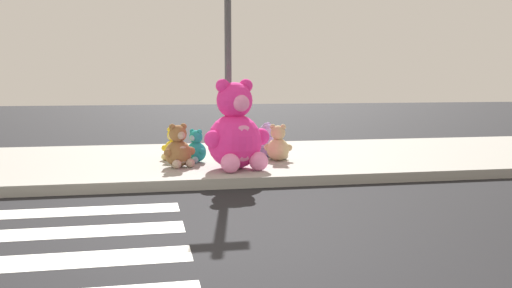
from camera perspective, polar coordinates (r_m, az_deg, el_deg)
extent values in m
plane|color=black|center=(4.72, -6.96, -11.99)|extent=(60.00, 60.00, 0.00)
cube|color=#9E9B93|center=(9.77, -9.34, -1.89)|extent=(28.00, 4.40, 0.15)
cube|color=white|center=(5.93, -23.18, -8.56)|extent=(3.20, 0.45, 0.00)
cube|color=white|center=(6.79, -21.64, -6.62)|extent=(3.20, 0.45, 0.00)
cylinder|color=#4C4C51|center=(8.96, -2.88, 8.18)|extent=(0.11, 0.11, 3.20)
sphere|color=#F22D93|center=(8.47, -2.21, 0.27)|extent=(0.84, 0.84, 0.84)
ellipsoid|color=pink|center=(8.20, -1.34, 0.07)|extent=(0.49, 0.30, 0.54)
sphere|color=#F22D93|center=(8.42, -2.23, 4.50)|extent=(0.55, 0.55, 0.55)
sphere|color=pink|center=(8.21, -1.55, 4.22)|extent=(0.25, 0.25, 0.25)
sphere|color=#F22D93|center=(8.50, -1.05, 6.00)|extent=(0.21, 0.21, 0.21)
sphere|color=#F22D93|center=(8.54, 0.51, 0.75)|extent=(0.26, 0.26, 0.26)
sphere|color=pink|center=(8.28, 0.27, -1.78)|extent=(0.29, 0.29, 0.29)
sphere|color=#F22D93|center=(8.34, -3.45, 5.98)|extent=(0.21, 0.21, 0.21)
sphere|color=#F22D93|center=(8.21, -4.44, 0.50)|extent=(0.26, 0.26, 0.26)
sphere|color=pink|center=(8.09, -2.65, -1.99)|extent=(0.29, 0.29, 0.29)
sphere|color=tan|center=(9.31, 2.26, -0.57)|extent=(0.38, 0.38, 0.38)
ellipsoid|color=beige|center=(9.45, 2.32, -0.47)|extent=(0.22, 0.14, 0.25)
sphere|color=tan|center=(9.28, 2.27, 1.16)|extent=(0.25, 0.25, 0.25)
sphere|color=beige|center=(9.39, 2.32, 1.13)|extent=(0.11, 0.11, 0.11)
sphere|color=tan|center=(9.28, 1.74, 1.77)|extent=(0.09, 0.09, 0.09)
sphere|color=tan|center=(9.37, 1.19, -0.35)|extent=(0.12, 0.12, 0.12)
sphere|color=beige|center=(9.50, 1.71, -1.19)|extent=(0.13, 0.13, 0.13)
sphere|color=tan|center=(9.27, 2.81, 1.76)|extent=(0.09, 0.09, 0.09)
sphere|color=tan|center=(9.35, 3.38, -0.38)|extent=(0.12, 0.12, 0.12)
sphere|color=beige|center=(9.48, 2.96, -1.21)|extent=(0.13, 0.13, 0.13)
sphere|color=teal|center=(9.20, -6.17, -0.83)|extent=(0.34, 0.34, 0.34)
ellipsoid|color=#7BBFBC|center=(9.11, -6.66, -0.91)|extent=(0.18, 0.18, 0.22)
sphere|color=teal|center=(9.17, -6.19, 0.73)|extent=(0.22, 0.22, 0.22)
sphere|color=#7BBFBC|center=(9.10, -6.57, 0.60)|extent=(0.10, 0.10, 0.10)
sphere|color=teal|center=(9.12, -5.82, 1.26)|extent=(0.08, 0.08, 0.08)
sphere|color=teal|center=(9.07, -5.56, -0.77)|extent=(0.11, 0.11, 0.11)
sphere|color=#7BBFBC|center=(9.05, -6.28, -1.66)|extent=(0.12, 0.12, 0.12)
sphere|color=teal|center=(9.21, -6.57, 1.30)|extent=(0.08, 0.08, 0.08)
sphere|color=teal|center=(9.27, -7.11, -0.63)|extent=(0.11, 0.11, 0.11)
sphere|color=#7BBFBC|center=(9.17, -7.18, -1.57)|extent=(0.12, 0.12, 0.12)
sphere|color=#8CD133|center=(9.66, -2.15, -0.34)|extent=(0.37, 0.37, 0.37)
ellipsoid|color=#B8DE87|center=(9.70, -2.90, -0.32)|extent=(0.17, 0.22, 0.24)
sphere|color=#8CD133|center=(9.63, -2.16, 1.29)|extent=(0.24, 0.24, 0.24)
sphere|color=#B8DE87|center=(9.66, -2.74, 1.22)|extent=(0.11, 0.11, 0.11)
sphere|color=#8CD133|center=(9.54, -2.32, 1.83)|extent=(0.09, 0.09, 0.09)
sphere|color=#8CD133|center=(9.50, -2.74, -0.29)|extent=(0.12, 0.12, 0.12)
sphere|color=#B8DE87|center=(9.63, -3.23, -1.10)|extent=(0.13, 0.13, 0.13)
sphere|color=#8CD133|center=(9.70, -2.01, 1.91)|extent=(0.09, 0.09, 0.09)
sphere|color=#8CD133|center=(9.84, -2.10, -0.05)|extent=(0.12, 0.12, 0.12)
sphere|color=#B8DE87|center=(9.82, -2.84, -0.95)|extent=(0.13, 0.13, 0.13)
sphere|color=olive|center=(8.74, -7.99, -0.98)|extent=(0.42, 0.42, 0.42)
ellipsoid|color=tan|center=(8.61, -7.55, -1.09)|extent=(0.25, 0.17, 0.27)
sphere|color=olive|center=(8.70, -8.02, 1.04)|extent=(0.27, 0.27, 0.27)
sphere|color=tan|center=(8.60, -7.68, 0.87)|extent=(0.12, 0.12, 0.12)
sphere|color=olive|center=(8.74, -7.47, 1.79)|extent=(0.10, 0.10, 0.10)
sphere|color=olive|center=(8.78, -6.68, -0.73)|extent=(0.13, 0.13, 0.13)
sphere|color=tan|center=(8.65, -6.78, -1.95)|extent=(0.14, 0.14, 0.14)
sphere|color=olive|center=(8.65, -8.60, 1.73)|extent=(0.10, 0.10, 0.10)
sphere|color=olive|center=(8.60, -9.02, -0.91)|extent=(0.13, 0.13, 0.13)
sphere|color=tan|center=(8.55, -8.14, -2.07)|extent=(0.14, 0.14, 0.14)
sphere|color=yellow|center=(9.55, -8.43, -0.58)|extent=(0.34, 0.34, 0.34)
ellipsoid|color=#F0DB80|center=(9.45, -8.82, -0.67)|extent=(0.19, 0.17, 0.22)
sphere|color=yellow|center=(9.52, -8.45, 0.92)|extent=(0.22, 0.22, 0.22)
sphere|color=#F0DB80|center=(9.45, -8.76, 0.79)|extent=(0.10, 0.10, 0.10)
sphere|color=yellow|center=(9.47, -8.07, 1.44)|extent=(0.08, 0.08, 0.08)
sphere|color=yellow|center=(9.43, -7.74, -0.51)|extent=(0.11, 0.11, 0.11)
sphere|color=#F0DB80|center=(9.40, -8.41, -1.38)|extent=(0.12, 0.12, 0.12)
sphere|color=yellow|center=(9.56, -8.85, 1.47)|extent=(0.08, 0.08, 0.08)
sphere|color=yellow|center=(9.60, -9.37, -0.41)|extent=(0.11, 0.11, 0.11)
sphere|color=#F0DB80|center=(9.50, -9.36, -1.32)|extent=(0.12, 0.12, 0.12)
sphere|color=#B28CD8|center=(9.79, 1.12, -0.24)|extent=(0.37, 0.37, 0.37)
ellipsoid|color=silver|center=(9.82, 0.36, -0.22)|extent=(0.17, 0.22, 0.24)
sphere|color=#B28CD8|center=(9.76, 1.12, 1.38)|extent=(0.24, 0.24, 0.24)
sphere|color=silver|center=(9.79, 0.53, 1.31)|extent=(0.11, 0.11, 0.11)
sphere|color=#B28CD8|center=(9.67, 0.99, 1.91)|extent=(0.09, 0.09, 0.09)
sphere|color=#B28CD8|center=(9.63, 0.58, -0.19)|extent=(0.12, 0.12, 0.12)
sphere|color=silver|center=(9.75, 0.06, -0.99)|extent=(0.13, 0.13, 0.13)
sphere|color=#B28CD8|center=(9.83, 1.25, 1.99)|extent=(0.09, 0.09, 0.09)
sphere|color=#B28CD8|center=(9.97, 1.13, 0.04)|extent=(0.12, 0.12, 0.12)
sphere|color=silver|center=(9.94, 0.39, -0.84)|extent=(0.13, 0.13, 0.13)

